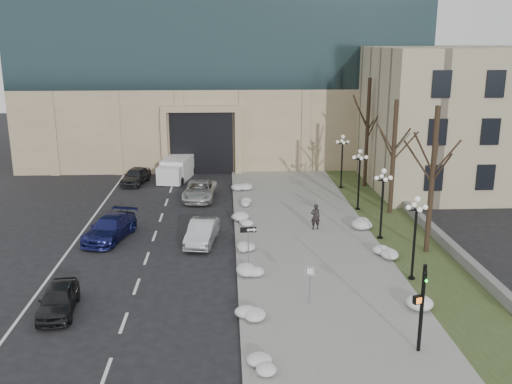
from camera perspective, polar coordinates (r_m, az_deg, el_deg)
ground at (r=25.58m, az=1.09°, el=-14.71°), size 160.00×160.00×0.00m
sidewalk at (r=38.62m, az=4.81°, el=-4.05°), size 9.00×40.00×0.12m
curb at (r=38.28m, az=-1.90°, el=-4.17°), size 0.30×40.00×0.14m
grass_strip at (r=40.01m, az=14.09°, el=-3.80°), size 4.00×40.00×0.10m
stone_wall at (r=42.34m, az=15.93°, el=-2.45°), size 0.50×30.00×0.70m
classical_building at (r=55.81m, az=22.25°, el=7.11°), size 22.00×18.12×12.00m
car_a at (r=29.23m, az=-19.18°, el=-10.10°), size 1.97×4.13×1.36m
car_b at (r=36.64m, az=-5.41°, el=-4.01°), size 2.24×4.71×1.49m
car_c at (r=38.37m, az=-14.41°, el=-3.53°), size 3.36×5.57×1.51m
car_d at (r=46.56m, az=-5.64°, el=0.14°), size 2.86×5.43×1.46m
car_e at (r=52.35m, az=-11.94°, el=1.59°), size 2.59×4.63×1.49m
pedestrian at (r=38.87m, az=5.96°, el=-2.47°), size 0.71×0.51×1.79m
box_truck at (r=53.60m, az=-7.87°, el=2.33°), size 3.32×6.55×1.98m
one_way_sign at (r=31.87m, az=-0.49°, el=-4.30°), size 0.96×0.26×2.56m
keep_sign at (r=28.03m, az=5.42°, el=-8.49°), size 0.44×0.12×2.07m
traffic_signal at (r=24.74m, az=16.16°, el=-11.29°), size 0.68×0.89×3.97m
snow_clump_a at (r=23.28m, az=0.07°, el=-17.13°), size 1.10×1.60×0.36m
snow_clump_b at (r=27.40m, az=-0.13°, el=-11.83°), size 1.10×1.60×0.36m
snow_clump_c at (r=31.56m, az=-0.40°, el=-8.05°), size 1.10×1.60×0.36m
snow_clump_d at (r=35.40m, az=-0.99°, el=-5.40°), size 1.10×1.60×0.36m
snow_clump_e at (r=39.59m, az=-1.44°, el=-3.15°), size 1.10×1.60×0.36m
snow_clump_f at (r=44.46m, az=-1.20°, el=-1.08°), size 1.10×1.60×0.36m
snow_clump_g at (r=48.62m, az=-1.50°, el=0.34°), size 1.10×1.60×0.36m
snow_clump_h at (r=29.12m, az=16.15°, el=-10.76°), size 1.10×1.60×0.36m
snow_clump_i at (r=35.01m, az=12.86°, el=-6.04°), size 1.10×1.60×0.36m
snow_clump_j at (r=39.98m, az=10.69°, el=-3.23°), size 1.10×1.60×0.36m
snow_clump_k at (r=40.75m, az=-1.72°, el=-2.61°), size 1.10×1.60×0.36m
lamppost_a at (r=31.35m, az=15.65°, el=-3.37°), size 1.18×1.18×4.76m
lamppost_b at (r=37.29m, az=12.55°, el=-0.23°), size 1.18×1.18×4.76m
lamppost_c at (r=43.39m, az=10.31°, el=2.05°), size 1.18×1.18×4.76m
lamppost_d at (r=49.60m, az=8.62°, el=3.76°), size 1.18×1.18×4.76m
tree_near at (r=35.03m, az=17.35°, el=3.09°), size 3.20×3.20×9.00m
tree_mid at (r=42.53m, az=13.66°, el=4.94°), size 3.20×3.20×8.50m
tree_far at (r=50.06m, az=11.13°, el=7.32°), size 3.20×3.20×9.50m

